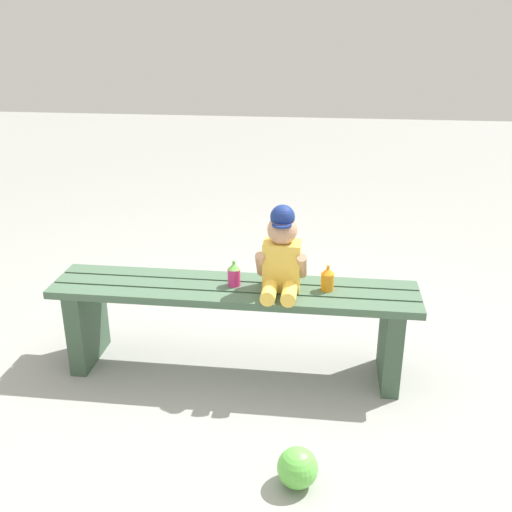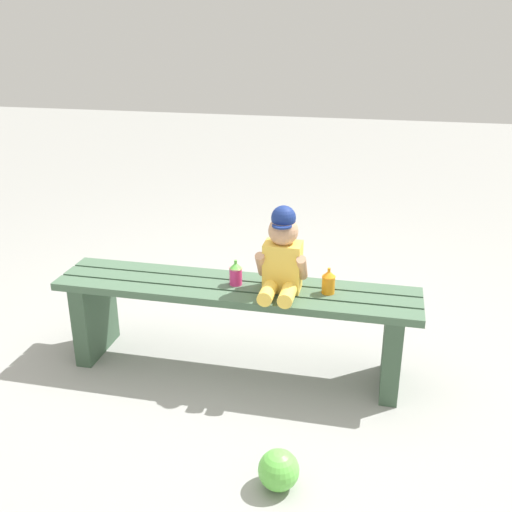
{
  "view_description": "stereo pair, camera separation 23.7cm",
  "coord_description": "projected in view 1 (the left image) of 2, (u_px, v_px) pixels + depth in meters",
  "views": [
    {
      "loc": [
        0.42,
        -2.5,
        1.62
      ],
      "look_at": [
        0.11,
        -0.05,
        0.63
      ],
      "focal_mm": 41.64,
      "sensor_mm": 36.0,
      "label": 1
    },
    {
      "loc": [
        0.65,
        -2.46,
        1.62
      ],
      "look_at": [
        0.11,
        -0.05,
        0.63
      ],
      "focal_mm": 41.64,
      "sensor_mm": 36.0,
      "label": 2
    }
  ],
  "objects": [
    {
      "name": "child_figure",
      "position": [
        282.0,
        254.0,
        2.69
      ],
      "size": [
        0.23,
        0.27,
        0.4
      ],
      "color": "#F2C64C",
      "rests_on": "park_bench"
    },
    {
      "name": "park_bench",
      "position": [
        234.0,
        313.0,
        2.84
      ],
      "size": [
        1.73,
        0.34,
        0.45
      ],
      "color": "#47664C",
      "rests_on": "ground_plane"
    },
    {
      "name": "sippy_cup_left",
      "position": [
        234.0,
        274.0,
        2.78
      ],
      "size": [
        0.06,
        0.06,
        0.12
      ],
      "color": "#E5337F",
      "rests_on": "park_bench"
    },
    {
      "name": "sippy_cup_right",
      "position": [
        328.0,
        279.0,
        2.73
      ],
      "size": [
        0.06,
        0.06,
        0.12
      ],
      "color": "orange",
      "rests_on": "park_bench"
    },
    {
      "name": "ground_plane",
      "position": [
        235.0,
        368.0,
        2.96
      ],
      "size": [
        16.0,
        16.0,
        0.0
      ],
      "primitive_type": "plane",
      "color": "#999993"
    },
    {
      "name": "toy_ball",
      "position": [
        298.0,
        468.0,
        2.19
      ],
      "size": [
        0.15,
        0.15,
        0.15
      ],
      "primitive_type": "sphere",
      "color": "#66CC4C",
      "rests_on": "ground_plane"
    }
  ]
}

